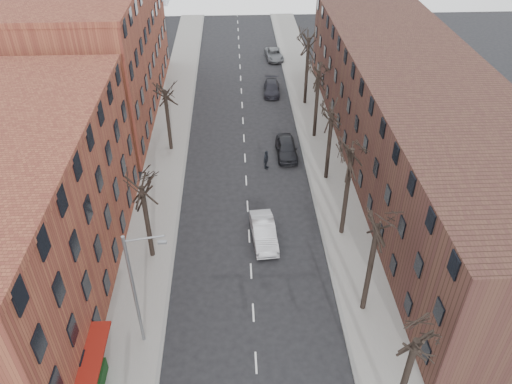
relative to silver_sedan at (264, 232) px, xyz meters
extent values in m
cube|color=gray|center=(-9.16, 15.54, -0.77)|extent=(4.00, 90.00, 0.15)
cube|color=gray|center=(6.84, 15.54, -0.77)|extent=(4.00, 90.00, 0.15)
cube|color=brown|center=(-17.16, -4.46, 5.16)|extent=(12.00, 26.00, 12.00)
cube|color=brown|center=(-17.16, 24.54, 6.16)|extent=(12.00, 28.00, 14.00)
cube|color=#452920|center=(14.84, 10.54, 4.16)|extent=(12.00, 50.00, 10.00)
cylinder|color=slate|center=(-8.36, -9.46, 3.66)|extent=(0.20, 0.20, 9.00)
cylinder|color=slate|center=(-7.26, -9.46, 7.96)|extent=(2.39, 0.12, 0.46)
cube|color=slate|center=(-6.26, -9.46, 7.66)|extent=(0.50, 0.22, 0.14)
imported|color=#B8B9BF|center=(0.00, 0.00, 0.00)|extent=(2.19, 5.24, 1.68)
imported|color=black|center=(3.07, 12.87, 0.01)|extent=(2.05, 5.01, 1.70)
imported|color=black|center=(2.64, 27.68, -0.14)|extent=(2.26, 4.93, 1.40)
imported|color=slate|center=(3.84, 39.22, -0.16)|extent=(2.69, 5.09, 1.36)
imported|color=black|center=(0.85, 10.56, 0.14)|extent=(0.87, 1.24, 1.96)
camera|label=1|loc=(-2.04, -30.30, 26.15)|focal=35.00mm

